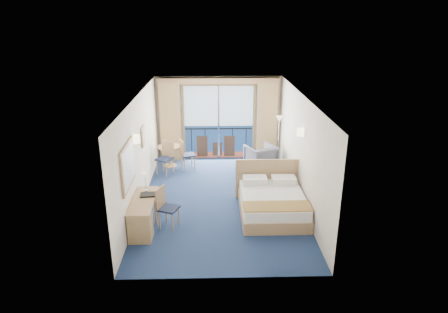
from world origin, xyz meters
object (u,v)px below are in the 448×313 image
desk_chair (165,205)px  table_chair_a (185,153)px  desk (141,221)px  bed (272,202)px  round_table (170,151)px  armchair (261,157)px  floor_lamp (279,128)px  nightstand (287,183)px  table_chair_b (166,155)px

desk_chair → table_chair_a: 3.51m
desk → bed: bearing=18.6°
round_table → table_chair_a: bearing=-27.1°
armchair → round_table: size_ratio=1.14×
desk → round_table: size_ratio=1.99×
round_table → armchair: bearing=-5.9°
armchair → desk: bearing=27.9°
armchair → floor_lamp: 1.04m
nightstand → floor_lamp: floor_lamp is taller
nightstand → armchair: bearing=106.6°
nightstand → table_chair_b: size_ratio=0.51×
desk_chair → floor_lamp: bearing=-18.6°
desk_chair → table_chair_a: size_ratio=0.99×
floor_lamp → table_chair_a: bearing=-175.6°
bed → round_table: bed is taller
armchair → floor_lamp: (0.56, 0.25, 0.84)m
nightstand → table_chair_b: table_chair_b is taller
nightstand → round_table: (-3.34, 2.01, 0.25)m
desk → desk_chair: 0.68m
desk → table_chair_a: table_chair_a is taller
nightstand → table_chair_b: 3.70m
armchair → table_chair_b: 2.89m
armchair → bed: bearing=64.2°
floor_lamp → desk_chair: size_ratio=1.73×
nightstand → desk: 4.17m
desk → table_chair_a: size_ratio=1.57×
table_chair_b → nightstand: bearing=5.4°
bed → table_chair_a: 3.74m
table_chair_a → bed: bearing=-162.1°
bed → table_chair_a: (-2.26, 2.97, 0.24)m
desk_chair → desk: bearing=156.0°
armchair → table_chair_a: size_ratio=0.89×
bed → armchair: (0.06, 2.94, 0.09)m
round_table → table_chair_b: (-0.05, -0.56, 0.05)m
armchair → table_chair_b: size_ratio=0.85×
desk → desk_chair: desk_chair is taller
armchair → desk: size_ratio=0.57×
floor_lamp → round_table: bearing=179.3°
nightstand → table_chair_a: bearing=148.2°
bed → desk_chair: 2.55m
bed → table_chair_b: bed is taller
bed → desk_chair: size_ratio=2.13×
floor_lamp → table_chair_a: size_ratio=1.71×
nightstand → desk_chair: desk_chair is taller
nightstand → desk_chair: 3.53m
floor_lamp → table_chair_b: (-3.44, -0.52, -0.66)m
round_table → table_chair_b: table_chair_b is taller
floor_lamp → desk: (-3.58, -4.19, -0.84)m
table_chair_b → desk: bearing=-63.6°
desk_chair → round_table: size_ratio=1.26×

